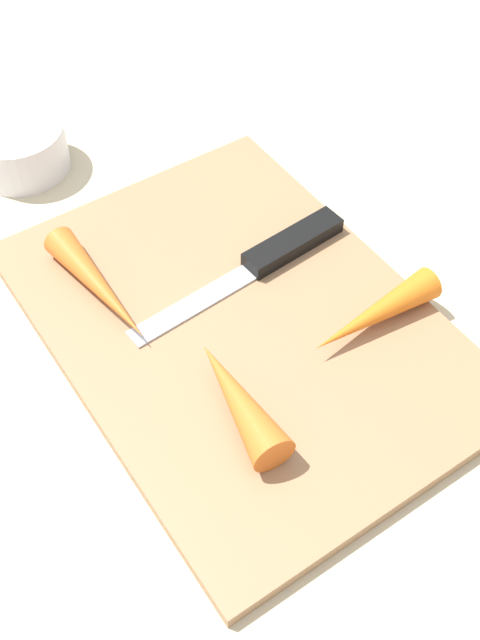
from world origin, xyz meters
TOP-DOWN VIEW (x-y plane):
  - ground_plane at (0.00, 0.00)m, footprint 1.40×1.40m
  - cutting_board at (0.00, 0.00)m, footprint 0.36×0.26m
  - knife at (0.04, -0.06)m, footprint 0.03×0.20m
  - carrot_medium at (-0.06, -0.08)m, footprint 0.03×0.11m
  - carrot_longest at (0.08, 0.08)m, footprint 0.12×0.03m
  - carrot_shortest at (-0.07, 0.05)m, footprint 0.10×0.04m
  - small_bowl at (0.27, 0.06)m, footprint 0.09×0.09m

SIDE VIEW (x-z plane):
  - ground_plane at x=0.00m, z-range 0.00..0.00m
  - cutting_board at x=0.00m, z-range 0.00..0.01m
  - knife at x=0.04m, z-range 0.01..0.02m
  - small_bowl at x=0.27m, z-range 0.00..0.04m
  - carrot_longest at x=0.08m, z-range 0.01..0.04m
  - carrot_medium at x=-0.06m, z-range 0.01..0.04m
  - carrot_shortest at x=-0.07m, z-range 0.01..0.04m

